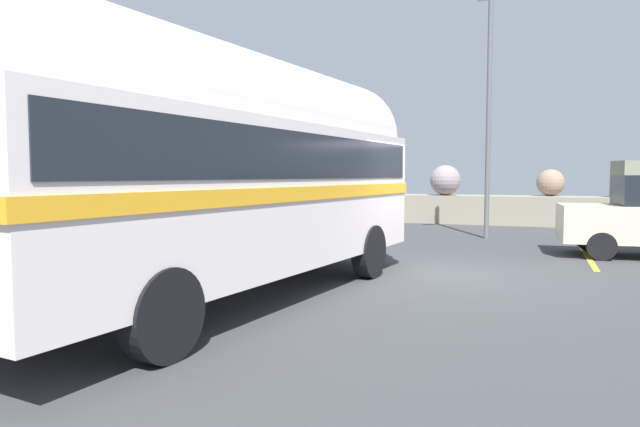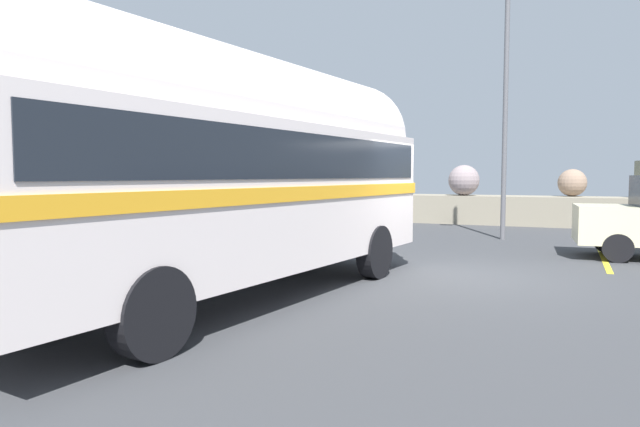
{
  "view_description": "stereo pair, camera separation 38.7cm",
  "coord_description": "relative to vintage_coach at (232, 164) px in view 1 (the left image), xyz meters",
  "views": [
    {
      "loc": [
        1.55,
        -10.59,
        1.88
      ],
      "look_at": [
        -1.34,
        -3.13,
        1.33
      ],
      "focal_mm": 31.33,
      "sensor_mm": 36.0,
      "label": 1
    },
    {
      "loc": [
        1.9,
        -10.44,
        1.88
      ],
      "look_at": [
        -1.34,
        -3.13,
        1.33
      ],
      "focal_mm": 31.33,
      "sensor_mm": 36.0,
      "label": 2
    }
  ],
  "objects": [
    {
      "name": "ground",
      "position": [
        2.65,
        3.35,
        -2.04
      ],
      "size": [
        32.0,
        26.0,
        0.02
      ],
      "color": "#38393C"
    },
    {
      "name": "breakwater",
      "position": [
        2.7,
        15.15,
        -1.32
      ],
      "size": [
        31.36,
        1.88,
        2.43
      ],
      "color": "gray",
      "rests_on": "ground"
    },
    {
      "name": "vintage_coach",
      "position": [
        0.0,
        0.0,
        0.0
      ],
      "size": [
        3.46,
        8.81,
        3.7
      ],
      "rotation": [
        0.0,
        0.0,
        -0.12
      ],
      "color": "black",
      "rests_on": "ground"
    },
    {
      "name": "lamp_post",
      "position": [
        2.86,
        9.72,
        1.82
      ],
      "size": [
        0.44,
        0.85,
        6.92
      ],
      "color": "#5B5B60",
      "rests_on": "ground"
    }
  ]
}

